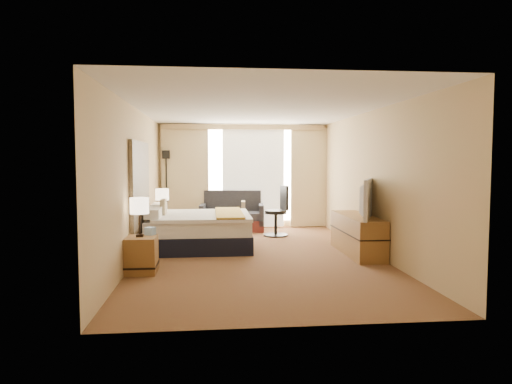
{
  "coord_description": "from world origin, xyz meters",
  "views": [
    {
      "loc": [
        -0.82,
        -8.0,
        1.7
      ],
      "look_at": [
        0.02,
        0.4,
        1.11
      ],
      "focal_mm": 32.0,
      "sensor_mm": 36.0,
      "label": 1
    }
  ],
  "objects": [
    {
      "name": "window",
      "position": [
        0.25,
        3.47,
        1.32
      ],
      "size": [
        2.3,
        0.02,
        2.3
      ],
      "primitive_type": "cube",
      "color": "white",
      "rests_on": "wall_back"
    },
    {
      "name": "bed",
      "position": [
        -1.06,
        0.85,
        0.35
      ],
      "size": [
        1.96,
        1.79,
        0.95
      ],
      "color": "black",
      "rests_on": "floor"
    },
    {
      "name": "lamp_right",
      "position": [
        -1.81,
        1.42,
        0.99
      ],
      "size": [
        0.27,
        0.27,
        0.57
      ],
      "color": "black",
      "rests_on": "nightstand_right"
    },
    {
      "name": "lamp_left",
      "position": [
        -1.89,
        -1.05,
        1.01
      ],
      "size": [
        0.28,
        0.28,
        0.59
      ],
      "color": "black",
      "rests_on": "nightstand_left"
    },
    {
      "name": "desk_chair",
      "position": [
        0.69,
        2.11,
        0.51
      ],
      "size": [
        0.55,
        0.55,
        1.14
      ],
      "rotation": [
        0.0,
        0.0,
        0.18
      ],
      "color": "black",
      "rests_on": "floor"
    },
    {
      "name": "telephone",
      "position": [
        -1.87,
        1.58,
        0.59
      ],
      "size": [
        0.23,
        0.21,
        0.07
      ],
      "primitive_type": "cube",
      "rotation": [
        0.0,
        0.0,
        -0.38
      ],
      "color": "black",
      "rests_on": "nightstand_right"
    },
    {
      "name": "ceiling",
      "position": [
        0.0,
        0.0,
        2.6
      ],
      "size": [
        4.2,
        7.0,
        0.02
      ],
      "primitive_type": "cube",
      "color": "silver",
      "rests_on": "wall_back"
    },
    {
      "name": "loveseat",
      "position": [
        -0.3,
        3.04,
        0.31
      ],
      "size": [
        1.59,
        0.95,
        0.95
      ],
      "rotation": [
        0.0,
        0.0,
        -0.09
      ],
      "color": "maroon",
      "rests_on": "floor"
    },
    {
      "name": "headboard",
      "position": [
        -2.06,
        0.2,
        1.28
      ],
      "size": [
        0.06,
        1.85,
        1.5
      ],
      "primitive_type": "cube",
      "color": "black",
      "rests_on": "wall_left"
    },
    {
      "name": "floor",
      "position": [
        0.0,
        0.0,
        0.0
      ],
      "size": [
        4.2,
        7.0,
        0.02
      ],
      "primitive_type": "cube",
      "color": "#531A17",
      "rests_on": "ground"
    },
    {
      "name": "tissue_box",
      "position": [
        -1.76,
        -0.89,
        0.61
      ],
      "size": [
        0.17,
        0.17,
        0.12
      ],
      "primitive_type": "cube",
      "rotation": [
        0.0,
        0.0,
        -0.43
      ],
      "color": "#89AED4",
      "rests_on": "nightstand_left"
    },
    {
      "name": "wall_left",
      "position": [
        -2.1,
        0.0,
        1.3
      ],
      "size": [
        0.02,
        7.0,
        2.6
      ],
      "primitive_type": "cube",
      "color": "tan",
      "rests_on": "ground"
    },
    {
      "name": "wall_front",
      "position": [
        0.0,
        -3.5,
        1.3
      ],
      "size": [
        4.2,
        0.02,
        2.6
      ],
      "primitive_type": "cube",
      "color": "tan",
      "rests_on": "ground"
    },
    {
      "name": "floor_lamp",
      "position": [
        -1.9,
        3.3,
        1.37
      ],
      "size": [
        0.25,
        0.25,
        1.94
      ],
      "color": "black",
      "rests_on": "floor"
    },
    {
      "name": "wall_right",
      "position": [
        2.1,
        0.0,
        1.3
      ],
      "size": [
        0.02,
        7.0,
        2.6
      ],
      "primitive_type": "cube",
      "color": "tan",
      "rests_on": "ground"
    },
    {
      "name": "nightstand_left",
      "position": [
        -1.87,
        -1.05,
        0.28
      ],
      "size": [
        0.45,
        0.52,
        0.55
      ],
      "primitive_type": "cube",
      "color": "olive",
      "rests_on": "floor"
    },
    {
      "name": "nightstand_right",
      "position": [
        -1.87,
        1.45,
        0.28
      ],
      "size": [
        0.45,
        0.52,
        0.55
      ],
      "primitive_type": "cube",
      "color": "olive",
      "rests_on": "floor"
    },
    {
      "name": "wall_back",
      "position": [
        0.0,
        3.5,
        1.3
      ],
      "size": [
        4.2,
        0.02,
        2.6
      ],
      "primitive_type": "cube",
      "color": "tan",
      "rests_on": "ground"
    },
    {
      "name": "media_dresser",
      "position": [
        1.83,
        0.0,
        0.35
      ],
      "size": [
        0.5,
        1.8,
        0.7
      ],
      "primitive_type": "cube",
      "color": "olive",
      "rests_on": "floor"
    },
    {
      "name": "television",
      "position": [
        1.78,
        -0.36,
        1.04
      ],
      "size": [
        0.64,
        1.14,
        0.68
      ],
      "primitive_type": "imported",
      "rotation": [
        0.0,
        0.0,
        1.14
      ],
      "color": "black",
      "rests_on": "media_dresser"
    },
    {
      "name": "curtains",
      "position": [
        -0.0,
        3.39,
        1.41
      ],
      "size": [
        4.12,
        0.19,
        2.56
      ],
      "color": "#F8E9AF",
      "rests_on": "floor"
    }
  ]
}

